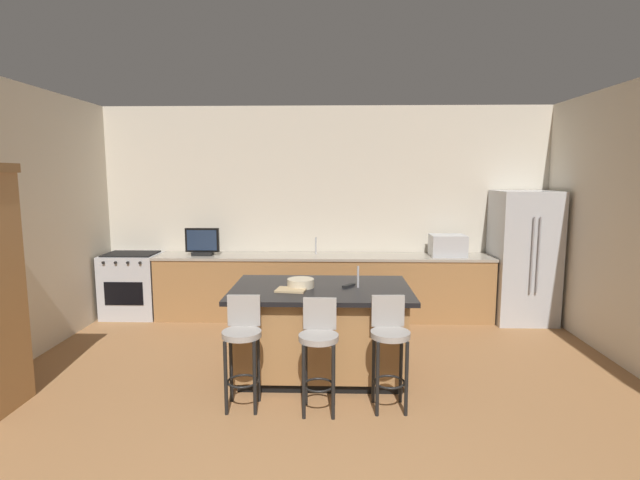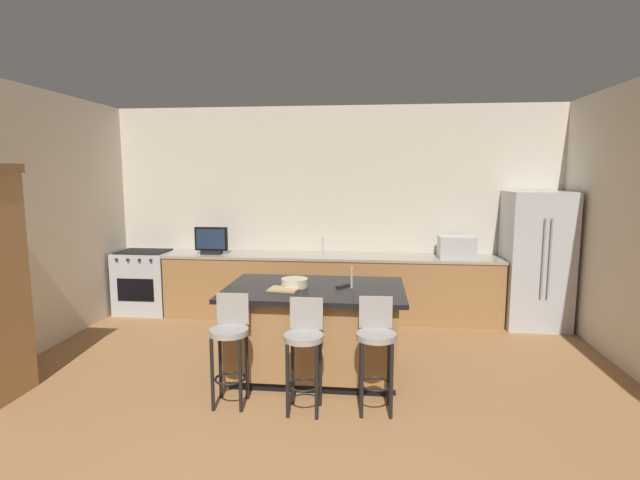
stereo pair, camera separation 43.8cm
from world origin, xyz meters
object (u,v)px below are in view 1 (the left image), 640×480
range_oven (133,285)px  fruit_bowl (301,283)px  microwave (448,245)px  bar_stool_left (243,342)px  refrigerator (523,257)px  cutting_board (291,290)px  bar_stool_center (319,346)px  bar_stool_right (389,343)px  tv_remote (349,285)px  tv_monitor (202,243)px  kitchen_island (321,330)px

range_oven → fruit_bowl: fruit_bowl is taller
microwave → range_oven: bearing=-180.0°
range_oven → bar_stool_left: size_ratio=0.94×
fruit_bowl → refrigerator: bearing=32.7°
range_oven → cutting_board: cutting_board is taller
bar_stool_left → cutting_board: (0.38, 0.57, 0.33)m
microwave → bar_stool_center: size_ratio=0.50×
refrigerator → bar_stool_center: refrigerator is taller
bar_stool_left → refrigerator: bearing=36.1°
range_oven → bar_stool_right: 4.30m
microwave → tv_remote: 2.39m
bar_stool_left → microwave: bearing=46.9°
bar_stool_center → microwave: bearing=58.7°
tv_monitor → bar_stool_right: (2.32, -2.61, -0.49)m
kitchen_island → tv_monitor: bearing=132.0°
tv_monitor → fruit_bowl: bearing=-51.6°
kitchen_island → tv_remote: tv_remote is taller
bar_stool_right → kitchen_island: bearing=127.6°
kitchen_island → refrigerator: bearing=34.7°
tv_remote → kitchen_island: bearing=-132.3°
refrigerator → bar_stool_right: 3.38m
range_oven → bar_stool_center: size_ratio=0.95×
refrigerator → range_oven: size_ratio=1.97×
refrigerator → microwave: 1.04m
range_oven → bar_stool_right: bar_stool_right is taller
range_oven → bar_stool_right: size_ratio=0.94×
cutting_board → tv_monitor: bearing=124.7°
bar_stool_center → bar_stool_right: bar_stool_right is taller
bar_stool_left → range_oven: bearing=126.5°
range_oven → kitchen_island: bearing=-35.3°
refrigerator → microwave: refrigerator is taller
bar_stool_right → fruit_bowl: bearing=136.2°
bar_stool_center → bar_stool_left: bearing=176.2°
kitchen_island → refrigerator: (2.74, 1.89, 0.44)m
bar_stool_left → tv_remote: size_ratio=5.74×
kitchen_island → refrigerator: size_ratio=0.99×
bar_stool_left → bar_stool_right: bearing=-0.8°
tv_monitor → bar_stool_center: tv_monitor is taller
refrigerator → bar_stool_center: bearing=-135.7°
tv_monitor → fruit_bowl: (1.51, -1.91, -0.13)m
bar_stool_right → tv_remote: bar_stool_right is taller
range_oven → cutting_board: bearing=-40.4°
bar_stool_left → cutting_board: size_ratio=3.41×
bar_stool_center → fruit_bowl: bearing=105.9°
microwave → cutting_board: microwave is taller
microwave → bar_stool_left: 3.62m
range_oven → tv_remote: tv_remote is taller
microwave → tv_remote: size_ratio=2.82×
kitchen_island → microwave: microwave is taller
tv_monitor → cutting_board: tv_monitor is taller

